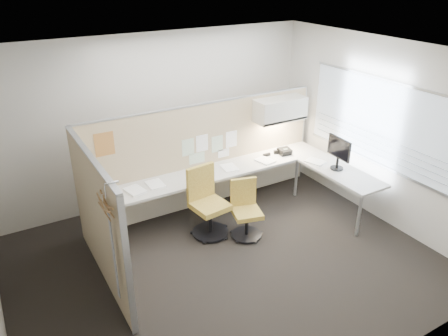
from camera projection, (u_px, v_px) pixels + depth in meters
floor at (224, 262)px, 6.03m from camera, size 5.50×4.50×0.01m
ceiling at (224, 56)px, 4.83m from camera, size 5.50×4.50×0.01m
wall_back at (156, 120)px, 7.18m from camera, size 5.50×0.02×2.80m
wall_front at (359, 271)px, 3.67m from camera, size 5.50×0.02×2.80m
wall_right at (379, 132)px, 6.68m from camera, size 0.02×4.50×2.80m
window_pane at (380, 123)px, 6.60m from camera, size 0.01×2.80×1.30m
partition_back at (204, 156)px, 7.15m from camera, size 4.10×0.06×1.75m
partition_left at (99, 221)px, 5.36m from camera, size 0.06×2.20×1.75m
desk at (239, 177)px, 7.07m from camera, size 4.00×2.07×0.73m
overhead_bin at (280, 109)px, 7.33m from camera, size 0.90×0.36×0.38m
task_light_strip at (279, 121)px, 7.42m from camera, size 0.60×0.06×0.02m
pinned_papers at (209, 147)px, 7.09m from camera, size 1.01×0.00×0.47m
poster at (104, 144)px, 6.16m from camera, size 0.28×0.00×0.35m
chair_left at (207, 204)px, 6.50m from camera, size 0.55×0.57×1.04m
chair_right at (246, 211)px, 6.48m from camera, size 0.50×0.51×0.87m
monitor at (339, 151)px, 6.90m from camera, size 0.21×0.51×0.53m
phone at (284, 152)px, 7.55m from camera, size 0.22×0.21×0.12m
stapler at (267, 155)px, 7.49m from camera, size 0.14×0.04×0.05m
tape_dispenser at (277, 152)px, 7.58m from camera, size 0.12×0.10×0.06m
coat_hook at (107, 216)px, 4.42m from camera, size 0.18×0.46×1.38m
paper_stack_0 at (135, 191)px, 6.33m from camera, size 0.29×0.34×0.03m
paper_stack_1 at (155, 184)px, 6.52m from camera, size 0.23×0.30×0.02m
paper_stack_2 at (197, 175)px, 6.78m from camera, size 0.25×0.31×0.04m
paper_stack_3 at (229, 168)px, 7.06m from camera, size 0.27×0.33×0.01m
paper_stack_4 at (265, 161)px, 7.30m from camera, size 0.28×0.34×0.02m
paper_stack_5 at (315, 162)px, 7.26m from camera, size 0.32×0.36×0.02m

